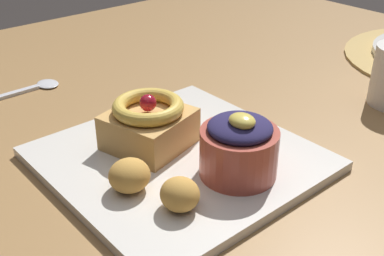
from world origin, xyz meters
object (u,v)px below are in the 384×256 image
at_px(fritter_middle, 180,194).
at_px(spoon, 32,88).
at_px(fritter_front, 129,175).
at_px(front_plate, 179,159).
at_px(cake_slice, 149,123).
at_px(berry_ramekin, 239,147).

relative_size(fritter_middle, spoon, 0.32).
bearing_deg(fritter_front, front_plate, 103.85).
height_order(cake_slice, berry_ramekin, berry_ramekin).
relative_size(fritter_front, fritter_middle, 1.09).
relative_size(berry_ramekin, fritter_front, 1.92).
xyz_separation_m(cake_slice, fritter_middle, (0.12, -0.05, -0.01)).
distance_m(front_plate, fritter_front, 0.09).
bearing_deg(fritter_middle, spoon, 176.98).
height_order(fritter_middle, spoon, fritter_middle).
relative_size(front_plate, spoon, 2.22).
bearing_deg(berry_ramekin, fritter_middle, -86.34).
xyz_separation_m(fritter_front, fritter_middle, (0.06, 0.02, -0.00)).
relative_size(cake_slice, fritter_middle, 2.68).
bearing_deg(cake_slice, berry_ramekin, 17.83).
bearing_deg(fritter_middle, fritter_front, -161.32).
distance_m(fritter_middle, spoon, 0.39).
distance_m(front_plate, berry_ramekin, 0.09).
xyz_separation_m(cake_slice, berry_ramekin, (0.11, 0.04, 0.00)).
xyz_separation_m(front_plate, spoon, (-0.31, -0.04, -0.00)).
relative_size(cake_slice, fritter_front, 2.47).
bearing_deg(berry_ramekin, fritter_front, -116.35).
height_order(front_plate, fritter_front, fritter_front).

